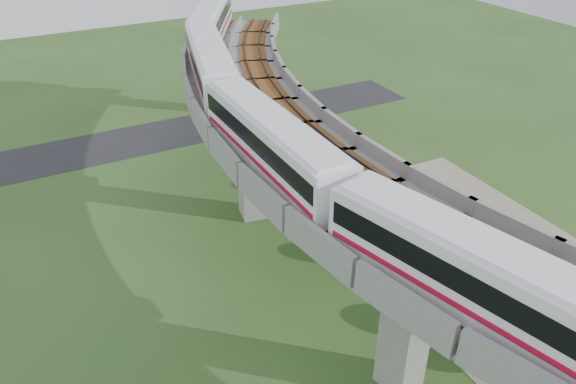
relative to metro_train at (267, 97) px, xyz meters
name	(u,v)px	position (x,y,z in m)	size (l,w,h in m)	color
ground	(301,286)	(-0.70, -6.51, -12.31)	(160.00, 160.00, 0.00)	#305020
dirt_lot	(464,247)	(13.30, -8.51, -12.29)	(18.00, 26.00, 0.04)	gray
asphalt_road	(174,133)	(-0.70, 23.49, -12.29)	(60.00, 8.00, 0.03)	#232326
viaduct	(352,166)	(3.14, -6.51, -3.26)	(19.58, 73.98, 11.40)	#99968E
metro_train	(267,97)	(0.00, 0.00, 0.00)	(13.75, 60.95, 3.64)	white
fence	(408,241)	(9.05, -6.51, -11.56)	(3.87, 38.73, 1.50)	#2D382D
tree_0	(292,115)	(10.97, 16.67, -9.92)	(2.80, 2.80, 3.58)	#382314
tree_1	(298,147)	(7.62, 9.29, -9.83)	(2.50, 2.50, 3.54)	#382314
tree_2	(312,171)	(6.67, 4.69, -10.00)	(2.58, 2.58, 3.41)	#382314
tree_3	(344,198)	(6.87, -0.34, -10.26)	(3.02, 3.02, 3.33)	#382314
tree_4	(363,241)	(5.00, -6.03, -10.46)	(2.42, 2.42, 2.88)	#382314
tree_5	(459,309)	(6.14, -15.26, -10.39)	(3.06, 3.06, 3.22)	#382314
tree_6	(521,350)	(6.98, -19.69, -10.35)	(1.87, 1.87, 2.76)	#382314
car_white	(572,317)	(13.47, -18.44, -11.61)	(1.55, 3.86, 1.32)	silver
car_dark	(447,215)	(14.45, -5.04, -11.61)	(1.84, 4.54, 1.32)	black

